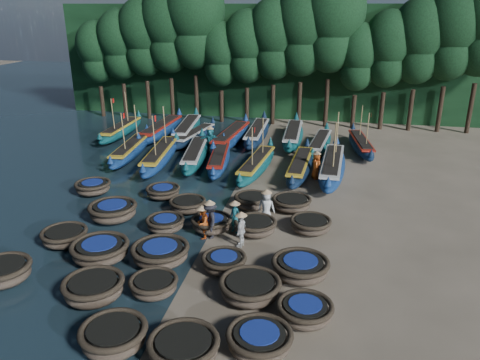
% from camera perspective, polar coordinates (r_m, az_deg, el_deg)
% --- Properties ---
extents(ground, '(120.00, 120.00, 0.00)m').
position_cam_1_polar(ground, '(23.17, -2.68, -4.79)').
color(ground, gray).
rests_on(ground, ground).
extents(foliage_wall, '(40.00, 3.00, 10.00)m').
position_cam_1_polar(foliage_wall, '(44.38, 4.59, 14.18)').
color(foliage_wall, black).
rests_on(foliage_wall, ground).
extents(coracle_2, '(2.32, 2.32, 0.80)m').
position_cam_1_polar(coracle_2, '(15.51, -15.14, -17.89)').
color(coracle_2, brown).
rests_on(coracle_2, ground).
extents(coracle_3, '(2.33, 2.33, 0.76)m').
position_cam_1_polar(coracle_3, '(14.76, -6.87, -19.63)').
color(coracle_3, brown).
rests_on(coracle_3, ground).
extents(coracle_4, '(2.30, 2.30, 0.70)m').
position_cam_1_polar(coracle_4, '(14.99, 2.39, -18.87)').
color(coracle_4, brown).
rests_on(coracle_4, ground).
extents(coracle_5, '(2.44, 2.44, 0.81)m').
position_cam_1_polar(coracle_5, '(20.10, -26.89, -9.95)').
color(coracle_5, brown).
rests_on(coracle_5, ground).
extents(coracle_6, '(2.54, 2.54, 0.82)m').
position_cam_1_polar(coracle_6, '(17.86, -17.42, -12.47)').
color(coracle_6, brown).
rests_on(coracle_6, ground).
extents(coracle_7, '(1.91, 1.91, 0.66)m').
position_cam_1_polar(coracle_7, '(17.69, -10.47, -12.47)').
color(coracle_7, brown).
rests_on(coracle_7, ground).
extents(coracle_8, '(2.64, 2.64, 0.77)m').
position_cam_1_polar(coracle_8, '(17.14, 1.23, -13.03)').
color(coracle_8, brown).
rests_on(coracle_8, ground).
extents(coracle_9, '(2.28, 2.28, 0.68)m').
position_cam_1_polar(coracle_9, '(16.28, 7.92, -15.49)').
color(coracle_9, brown).
rests_on(coracle_9, ground).
extents(coracle_10, '(2.13, 2.13, 0.69)m').
position_cam_1_polar(coracle_10, '(22.07, -20.60, -6.42)').
color(coracle_10, brown).
rests_on(coracle_10, ground).
extents(coracle_11, '(2.75, 2.75, 0.81)m').
position_cam_1_polar(coracle_11, '(20.27, -16.69, -8.19)').
color(coracle_11, brown).
rests_on(coracle_11, ground).
extents(coracle_12, '(2.68, 2.68, 0.80)m').
position_cam_1_polar(coracle_12, '(19.52, -9.68, -8.74)').
color(coracle_12, brown).
rests_on(coracle_12, ground).
extents(coracle_13, '(2.15, 2.15, 0.67)m').
position_cam_1_polar(coracle_13, '(18.78, -1.95, -9.94)').
color(coracle_13, brown).
rests_on(coracle_13, ground).
extents(coracle_14, '(2.61, 2.61, 0.77)m').
position_cam_1_polar(coracle_14, '(18.46, 7.37, -10.51)').
color(coracle_14, brown).
rests_on(coracle_14, ground).
extents(coracle_15, '(2.71, 2.71, 0.85)m').
position_cam_1_polar(coracle_15, '(23.69, -15.24, -3.65)').
color(coracle_15, brown).
rests_on(coracle_15, ground).
extents(coracle_16, '(1.82, 1.82, 0.65)m').
position_cam_1_polar(coracle_16, '(22.15, -9.08, -5.22)').
color(coracle_16, brown).
rests_on(coracle_16, ground).
extents(coracle_17, '(2.37, 2.37, 0.69)m').
position_cam_1_polar(coracle_17, '(21.85, -3.49, -5.28)').
color(coracle_17, brown).
rests_on(coracle_17, ground).
extents(coracle_18, '(2.10, 2.10, 0.69)m').
position_cam_1_polar(coracle_18, '(21.57, 1.89, -5.63)').
color(coracle_18, brown).
rests_on(coracle_18, ground).
extents(coracle_19, '(2.12, 2.12, 0.67)m').
position_cam_1_polar(coracle_19, '(21.99, 8.60, -5.37)').
color(coracle_19, brown).
rests_on(coracle_19, ground).
extents(coracle_20, '(2.04, 2.04, 0.70)m').
position_cam_1_polar(coracle_20, '(27.29, -17.50, -0.81)').
color(coracle_20, brown).
rests_on(coracle_20, ground).
extents(coracle_21, '(2.30, 2.30, 0.63)m').
position_cam_1_polar(coracle_21, '(25.86, -9.37, -1.38)').
color(coracle_21, brown).
rests_on(coracle_21, ground).
extents(coracle_22, '(2.23, 2.23, 0.66)m').
position_cam_1_polar(coracle_22, '(23.99, -6.41, -2.99)').
color(coracle_22, brown).
rests_on(coracle_22, ground).
extents(coracle_23, '(1.97, 1.97, 0.73)m').
position_cam_1_polar(coracle_23, '(24.19, 1.47, -2.56)').
color(coracle_23, brown).
rests_on(coracle_23, ground).
extents(coracle_24, '(2.05, 2.05, 0.68)m').
position_cam_1_polar(coracle_24, '(24.16, 6.33, -2.79)').
color(coracle_24, brown).
rests_on(coracle_24, ground).
extents(long_boat_2, '(2.09, 8.06, 3.44)m').
position_cam_1_polar(long_boat_2, '(33.19, -13.13, 3.64)').
color(long_boat_2, navy).
rests_on(long_boat_2, ground).
extents(long_boat_3, '(2.38, 8.46, 3.61)m').
position_cam_1_polar(long_boat_3, '(31.38, -9.70, 2.97)').
color(long_boat_3, navy).
rests_on(long_boat_3, ground).
extents(long_boat_4, '(2.55, 8.02, 1.43)m').
position_cam_1_polar(long_boat_4, '(31.40, -5.49, 3.13)').
color(long_boat_4, '#0D4C4C').
rests_on(long_boat_4, ground).
extents(long_boat_5, '(2.29, 7.42, 1.32)m').
position_cam_1_polar(long_boat_5, '(30.48, -2.57, 2.58)').
color(long_boat_5, navy).
rests_on(long_boat_5, ground).
extents(long_boat_6, '(2.12, 7.72, 3.29)m').
position_cam_1_polar(long_boat_6, '(29.29, 2.03, 1.87)').
color(long_boat_6, '#0D4C4C').
rests_on(long_boat_6, ground).
extents(long_boat_7, '(1.76, 7.75, 1.36)m').
position_cam_1_polar(long_boat_7, '(29.25, 7.33, 1.67)').
color(long_boat_7, '#10253B').
rests_on(long_boat_7, ground).
extents(long_boat_8, '(1.96, 8.81, 3.75)m').
position_cam_1_polar(long_boat_8, '(29.30, 11.18, 1.63)').
color(long_boat_8, navy).
rests_on(long_boat_8, ground).
extents(long_boat_9, '(1.47, 7.86, 3.34)m').
position_cam_1_polar(long_boat_9, '(38.75, -14.27, 5.94)').
color(long_boat_9, '#0D4C4C').
rests_on(long_boat_9, ground).
extents(long_boat_10, '(1.86, 8.77, 1.54)m').
position_cam_1_polar(long_boat_10, '(37.93, -9.57, 6.07)').
color(long_boat_10, navy).
rests_on(long_boat_10, ground).
extents(long_boat_11, '(2.45, 8.67, 1.54)m').
position_cam_1_polar(long_boat_11, '(37.84, -6.43, 6.19)').
color(long_boat_11, '#0D4C4C').
rests_on(long_boat_11, ground).
extents(long_boat_12, '(2.46, 7.19, 1.28)m').
position_cam_1_polar(long_boat_12, '(36.11, -5.56, 5.36)').
color(long_boat_12, '#10253B').
rests_on(long_boat_12, ground).
extents(long_boat_13, '(2.25, 8.69, 1.53)m').
position_cam_1_polar(long_boat_13, '(35.34, -1.08, 5.28)').
color(long_boat_13, navy).
rests_on(long_boat_13, ground).
extents(long_boat_14, '(1.58, 8.56, 1.51)m').
position_cam_1_polar(long_boat_14, '(36.47, 2.09, 5.74)').
color(long_boat_14, '#10253B').
rests_on(long_boat_14, ground).
extents(long_boat_15, '(1.68, 8.60, 1.51)m').
position_cam_1_polar(long_boat_15, '(36.01, 6.47, 5.43)').
color(long_boat_15, '#0D4C4C').
rests_on(long_boat_15, ground).
extents(long_boat_16, '(2.09, 7.43, 1.31)m').
position_cam_1_polar(long_boat_16, '(34.32, 9.71, 4.37)').
color(long_boat_16, '#0D4C4C').
rests_on(long_boat_16, ground).
extents(long_boat_17, '(2.24, 7.27, 3.12)m').
position_cam_1_polar(long_boat_17, '(34.78, 14.51, 4.21)').
color(long_boat_17, '#10253B').
rests_on(long_boat_17, ground).
extents(fisherman_0, '(0.84, 0.57, 1.86)m').
position_cam_1_polar(fisherman_0, '(22.40, 3.23, -3.22)').
color(fisherman_0, silver).
rests_on(fisherman_0, ground).
extents(fisherman_1, '(0.65, 0.58, 1.70)m').
position_cam_1_polar(fisherman_1, '(21.51, -0.63, -4.30)').
color(fisherman_1, '#185F68').
rests_on(fisherman_1, ground).
extents(fisherman_2, '(0.65, 0.79, 1.70)m').
position_cam_1_polar(fisherman_2, '(21.09, -4.60, -5.07)').
color(fisherman_2, '#B94B18').
rests_on(fisherman_2, ground).
extents(fisherman_3, '(1.05, 1.29, 1.94)m').
position_cam_1_polar(fisherman_3, '(21.06, -3.69, -4.80)').
color(fisherman_3, black).
rests_on(fisherman_3, ground).
extents(fisherman_4, '(0.52, 0.96, 1.75)m').
position_cam_1_polar(fisherman_4, '(20.30, 0.14, -5.97)').
color(fisherman_4, silver).
rests_on(fisherman_4, ground).
extents(fisherman_5, '(1.73, 0.80, 2.00)m').
position_cam_1_polar(fisherman_5, '(33.37, -3.62, 4.93)').
color(fisherman_5, '#185F68').
rests_on(fisherman_5, ground).
extents(fisherman_6, '(0.56, 0.83, 1.85)m').
position_cam_1_polar(fisherman_6, '(28.53, 9.28, 1.85)').
color(fisherman_6, '#B94B18').
rests_on(fisherman_6, ground).
extents(tree_0, '(3.68, 3.68, 8.68)m').
position_cam_1_polar(tree_0, '(45.66, -17.03, 14.79)').
color(tree_0, black).
rests_on(tree_0, ground).
extents(tree_1, '(4.09, 4.09, 9.65)m').
position_cam_1_polar(tree_1, '(44.59, -14.41, 15.79)').
color(tree_1, black).
rests_on(tree_1, ground).
extents(tree_2, '(4.51, 4.51, 10.63)m').
position_cam_1_polar(tree_2, '(43.63, -11.63, 16.80)').
color(tree_2, black).
rests_on(tree_2, ground).
extents(tree_3, '(4.92, 4.92, 11.60)m').
position_cam_1_polar(tree_3, '(42.78, -8.70, 17.81)').
color(tree_3, black).
rests_on(tree_3, ground).
extents(tree_4, '(5.34, 5.34, 12.58)m').
position_cam_1_polar(tree_4, '(42.04, -5.63, 18.81)').
color(tree_4, black).
rests_on(tree_4, ground).
extents(tree_5, '(3.68, 3.68, 8.68)m').
position_cam_1_polar(tree_5, '(41.62, -2.35, 15.15)').
color(tree_5, black).
rests_on(tree_5, ground).
extents(tree_6, '(4.09, 4.09, 9.65)m').
position_cam_1_polar(tree_6, '(41.09, 0.88, 16.03)').
color(tree_6, black).
rests_on(tree_6, ground).
extents(tree_7, '(4.51, 4.51, 10.63)m').
position_cam_1_polar(tree_7, '(40.70, 4.22, 16.89)').
color(tree_7, black).
rests_on(tree_7, ground).
extents(tree_8, '(4.92, 4.92, 11.60)m').
position_cam_1_polar(tree_8, '(40.44, 7.64, 17.71)').
color(tree_8, black).
rests_on(tree_8, ground).
extents(tree_9, '(5.34, 5.34, 12.58)m').
position_cam_1_polar(tree_9, '(40.33, 11.12, 18.47)').
color(tree_9, black).
rests_on(tree_9, ground).
extents(tree_10, '(3.68, 3.68, 8.68)m').
position_cam_1_polar(tree_10, '(40.55, 14.21, 14.42)').
color(tree_10, black).
rests_on(tree_10, ground).
extents(tree_11, '(4.09, 4.09, 9.65)m').
position_cam_1_polar(tree_11, '(40.66, 17.63, 15.07)').
color(tree_11, black).
rests_on(tree_11, ground).
extents(tree_12, '(4.51, 4.51, 10.63)m').
position_cam_1_polar(tree_12, '(40.91, 21.05, 15.66)').
color(tree_12, black).
rests_on(tree_12, ground).
extents(tree_13, '(4.92, 4.92, 11.60)m').
position_cam_1_polar(tree_13, '(41.31, 24.43, 16.20)').
color(tree_13, black).
rests_on(tree_13, ground).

